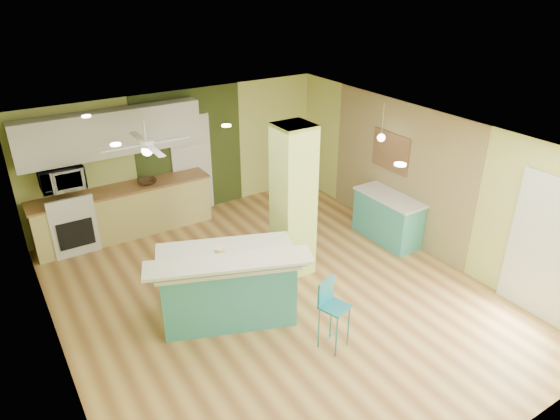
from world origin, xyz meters
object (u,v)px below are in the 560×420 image
object	(u,v)px
peninsula	(228,284)
side_counter	(388,218)
fruit_bowl	(147,182)
canister	(220,253)
bar_stool	(331,303)

from	to	relation	value
peninsula	side_counter	xyz separation A→B (m)	(3.50, 0.48, -0.10)
fruit_bowl	canister	world-z (taller)	canister
side_counter	canister	distance (m)	3.70
canister	peninsula	bearing A→B (deg)	20.03
bar_stool	peninsula	bearing A→B (deg)	106.15
peninsula	bar_stool	distance (m)	1.52
peninsula	canister	bearing A→B (deg)	-139.08
peninsula	fruit_bowl	bearing A→B (deg)	111.54
bar_stool	canister	world-z (taller)	canister
side_counter	fruit_bowl	size ratio (longest dim) A/B	3.89
bar_stool	fruit_bowl	bearing A→B (deg)	83.60
peninsula	side_counter	world-z (taller)	peninsula
bar_stool	side_counter	xyz separation A→B (m)	(2.65, 1.74, -0.23)
peninsula	bar_stool	xyz separation A→B (m)	(0.85, -1.26, 0.13)
bar_stool	canister	distance (m)	1.61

